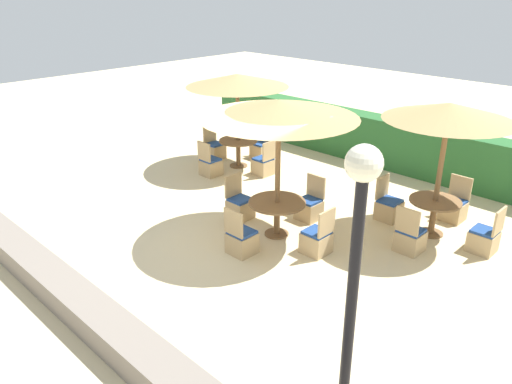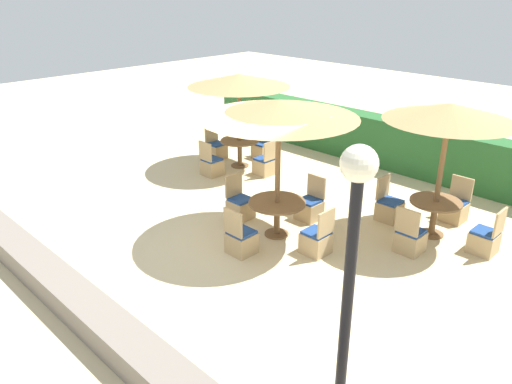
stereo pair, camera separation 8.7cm
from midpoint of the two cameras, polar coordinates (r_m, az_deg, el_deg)
The scene contains 22 objects.
ground_plane at distance 9.67m, azimuth -2.75°, elevation -5.92°, with size 40.00×40.00×0.00m, color beige.
hedge_row at distance 13.82m, azimuth 15.50°, elevation 5.24°, with size 13.00×0.70×1.30m, color #28602D.
stone_border at distance 8.08m, azimuth -19.71°, elevation -12.05°, with size 10.00×0.56×0.42m, color slate.
lamp_post at distance 4.95m, azimuth 10.98°, elevation -5.38°, with size 0.36×0.36×3.32m.
parasol_center at distance 9.10m, azimuth 2.35°, elevation 9.44°, with size 2.94×2.94×2.71m.
round_table_center at distance 9.75m, azimuth 2.16°, elevation -1.87°, with size 1.12×1.12×0.72m.
patio_chair_center_north at distance 10.59m, azimuth 5.89°, elevation -1.74°, with size 0.46×0.46×0.93m.
patio_chair_center_south at distance 9.23m, azimuth -1.95°, elevation -5.55°, with size 0.46×0.46×0.93m.
patio_chair_center_east at distance 9.29m, azimuth 6.72°, elevation -5.49°, with size 0.46×0.46×0.93m.
patio_chair_center_west at distance 10.59m, azimuth -2.10°, elevation -1.63°, with size 0.46×0.46×0.93m.
parasol_back_right at distance 9.76m, azimuth 20.96°, elevation 8.50°, with size 2.39×2.39×2.65m.
round_table_back_right at distance 10.36m, azimuth 19.48°, elevation -1.75°, with size 0.99×0.99×0.73m.
patio_chair_back_right_north at distance 11.27m, azimuth 21.43°, elevation -1.73°, with size 0.46×0.46×0.93m.
patio_chair_back_right_west at distance 10.87m, azimuth 14.67°, elevation -1.74°, with size 0.46×0.46×0.93m.
patio_chair_back_right_south at distance 9.71m, azimuth 16.92°, elevation -5.10°, with size 0.46×0.46×0.93m.
patio_chair_back_right_east at distance 10.17m, azimuth 24.41°, elevation -4.91°, with size 0.46×0.46×0.93m.
parasol_back_left at distance 13.05m, azimuth -2.35°, elevation 12.61°, with size 2.65×2.65×2.49m.
round_table_back_left at distance 13.47m, azimuth -2.23°, elevation 5.29°, with size 1.03×1.03×0.74m.
patio_chair_back_left_north at distance 14.22m, azimuth 0.41°, elevation 4.94°, with size 0.46×0.46×0.93m.
patio_chair_back_left_south at distance 12.97m, azimuth -5.44°, elevation 3.03°, with size 0.46×0.46×0.93m.
patio_chair_back_left_west at distance 14.24m, azimuth -4.92°, elevation 4.88°, with size 0.46×0.46×0.93m.
patio_chair_back_left_east at distance 12.96m, azimuth 0.68°, elevation 3.12°, with size 0.46×0.46×0.93m.
Camera 1 is at (6.20, -5.76, 4.67)m, focal length 35.00 mm.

